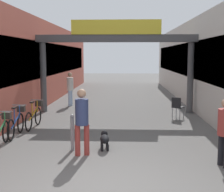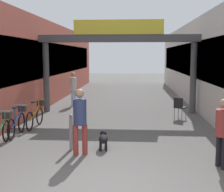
% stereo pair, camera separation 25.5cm
% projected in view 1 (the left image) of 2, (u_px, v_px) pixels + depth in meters
% --- Properties ---
extents(ground_plane, '(80.00, 80.00, 0.00)m').
position_uv_depth(ground_plane, '(103.00, 187.00, 6.15)').
color(ground_plane, '#605E5B').
extents(storefront_left, '(3.00, 26.00, 4.34)m').
position_uv_depth(storefront_left, '(24.00, 63.00, 16.99)').
color(storefront_left, '#B25142').
rests_on(storefront_left, ground_plane).
extents(storefront_right, '(3.00, 26.00, 4.34)m').
position_uv_depth(storefront_right, '(213.00, 63.00, 16.55)').
color(storefront_right, beige).
rests_on(storefront_right, ground_plane).
extents(arcade_sign_gateway, '(7.40, 0.47, 4.15)m').
position_uv_depth(arcade_sign_gateway, '(116.00, 48.00, 13.96)').
color(arcade_sign_gateway, '#4C4C4F').
rests_on(arcade_sign_gateway, ground_plane).
extents(pedestrian_with_dog, '(0.43, 0.43, 1.74)m').
position_uv_depth(pedestrian_with_dog, '(82.00, 118.00, 8.01)').
color(pedestrian_with_dog, '#99332D').
rests_on(pedestrian_with_dog, ground_plane).
extents(pedestrian_carrying_crate, '(0.40, 0.40, 1.73)m').
position_uv_depth(pedestrian_carrying_crate, '(70.00, 87.00, 16.03)').
color(pedestrian_carrying_crate, '#A5BFE0').
rests_on(pedestrian_carrying_crate, ground_plane).
extents(dog_on_leash, '(0.31, 0.65, 0.47)m').
position_uv_depth(dog_on_leash, '(105.00, 139.00, 8.66)').
color(dog_on_leash, black).
rests_on(dog_on_leash, ground_plane).
extents(bicycle_green_second, '(0.46, 1.69, 0.98)m').
position_uv_depth(bicycle_green_second, '(2.00, 131.00, 8.88)').
color(bicycle_green_second, black).
rests_on(bicycle_green_second, ground_plane).
extents(bicycle_blue_third, '(0.46, 1.69, 0.98)m').
position_uv_depth(bicycle_blue_third, '(17.00, 122.00, 10.07)').
color(bicycle_blue_third, black).
rests_on(bicycle_blue_third, ground_plane).
extents(bicycle_orange_farthest, '(0.46, 1.69, 0.98)m').
position_uv_depth(bicycle_orange_farthest, '(34.00, 115.00, 11.26)').
color(bicycle_orange_farthest, black).
rests_on(bicycle_orange_farthest, ground_plane).
extents(bollard_post_metal, '(0.10, 0.10, 1.00)m').
position_uv_depth(bollard_post_metal, '(72.00, 132.00, 8.52)').
color(bollard_post_metal, gray).
rests_on(bollard_post_metal, ground_plane).
extents(cafe_chair_black_nearer, '(0.56, 0.56, 0.89)m').
position_uv_depth(cafe_chair_black_nearer, '(177.00, 106.00, 12.79)').
color(cafe_chair_black_nearer, gray).
rests_on(cafe_chair_black_nearer, ground_plane).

